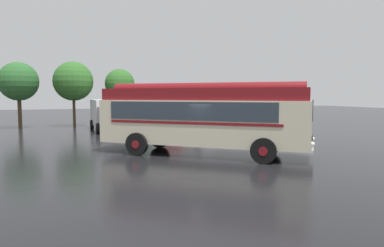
{
  "coord_description": "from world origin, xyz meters",
  "views": [
    {
      "loc": [
        -6.43,
        -15.02,
        2.9
      ],
      "look_at": [
        -0.23,
        1.78,
        1.4
      ],
      "focal_mm": 32.0,
      "sensor_mm": 36.0,
      "label": 1
    }
  ],
  "objects_px": {
    "car_mid_right": "(206,119)",
    "box_van": "(107,114)",
    "vintage_bus": "(203,116)",
    "car_mid_left": "(169,119)",
    "car_near_left": "(137,120)"
  },
  "relations": [
    {
      "from": "car_mid_right",
      "to": "box_van",
      "type": "bearing_deg",
      "value": 172.04
    },
    {
      "from": "vintage_bus",
      "to": "car_mid_right",
      "type": "distance_m",
      "value": 13.1
    },
    {
      "from": "vintage_bus",
      "to": "car_mid_right",
      "type": "bearing_deg",
      "value": 66.8
    },
    {
      "from": "box_van",
      "to": "car_mid_left",
      "type": "bearing_deg",
      "value": -9.45
    },
    {
      "from": "box_van",
      "to": "car_mid_right",
      "type": "bearing_deg",
      "value": -7.96
    },
    {
      "from": "car_mid_right",
      "to": "box_van",
      "type": "xyz_separation_m",
      "value": [
        -8.22,
        1.15,
        0.52
      ]
    },
    {
      "from": "car_mid_left",
      "to": "car_mid_right",
      "type": "xyz_separation_m",
      "value": [
        3.22,
        -0.32,
        0.0
      ]
    },
    {
      "from": "vintage_bus",
      "to": "car_near_left",
      "type": "relative_size",
      "value": 2.18
    },
    {
      "from": "vintage_bus",
      "to": "car_mid_left",
      "type": "relative_size",
      "value": 2.12
    },
    {
      "from": "car_near_left",
      "to": "box_van",
      "type": "distance_m",
      "value": 2.45
    },
    {
      "from": "car_near_left",
      "to": "car_mid_left",
      "type": "distance_m",
      "value": 2.71
    },
    {
      "from": "car_near_left",
      "to": "car_mid_left",
      "type": "relative_size",
      "value": 0.97
    },
    {
      "from": "vintage_bus",
      "to": "box_van",
      "type": "height_order",
      "value": "vintage_bus"
    },
    {
      "from": "vintage_bus",
      "to": "car_near_left",
      "type": "bearing_deg",
      "value": 93.55
    },
    {
      "from": "car_mid_right",
      "to": "car_mid_left",
      "type": "bearing_deg",
      "value": 174.39
    }
  ]
}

